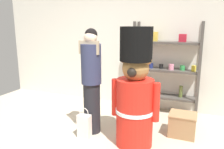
{
  "coord_description": "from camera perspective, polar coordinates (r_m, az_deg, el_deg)",
  "views": [
    {
      "loc": [
        1.34,
        -2.38,
        1.71
      ],
      "look_at": [
        0.13,
        0.6,
        1.0
      ],
      "focal_mm": 36.2,
      "sensor_mm": 36.0,
      "label": 1
    }
  ],
  "objects": [
    {
      "name": "teddy_bear_guard",
      "position": [
        3.17,
        5.83,
        -4.8
      ],
      "size": [
        0.7,
        0.54,
        1.69
      ],
      "color": "red",
      "rests_on": "ground_plane"
    },
    {
      "name": "display_crate",
      "position": [
        3.79,
        17.35,
        -11.95
      ],
      "size": [
        0.41,
        0.37,
        0.36
      ],
      "color": "#9E7A51",
      "rests_on": "ground_plane"
    },
    {
      "name": "person_shopper",
      "position": [
        3.53,
        -5.22,
        -1.34
      ],
      "size": [
        0.33,
        0.31,
        1.66
      ],
      "color": "black",
      "rests_on": "ground_plane"
    },
    {
      "name": "merchandise_shelf",
      "position": [
        4.48,
        13.42,
        1.72
      ],
      "size": [
        1.25,
        0.35,
        1.77
      ],
      "color": "#4C4742",
      "rests_on": "ground_plane"
    },
    {
      "name": "back_wall",
      "position": [
        4.79,
        5.95,
        7.51
      ],
      "size": [
        6.4,
        0.12,
        2.6
      ],
      "primitive_type": "cube",
      "color": "silver",
      "rests_on": "ground_plane"
    },
    {
      "name": "shopping_bag",
      "position": [
        3.59,
        -7.01,
        -12.73
      ],
      "size": [
        0.2,
        0.12,
        0.48
      ],
      "color": "silver",
      "rests_on": "ground_plane"
    }
  ]
}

